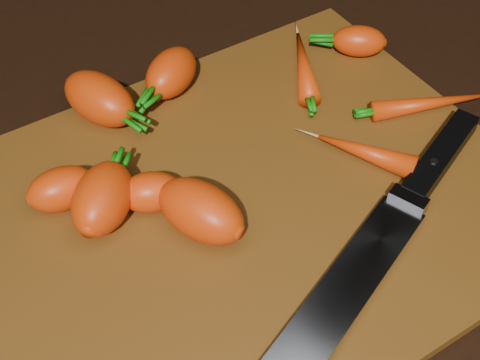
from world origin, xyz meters
TOP-DOWN VIEW (x-y plane):
  - ground at (0.00, 0.00)m, footprint 2.00×2.00m
  - cutting_board at (0.00, 0.00)m, footprint 0.50×0.40m
  - carrot_0 at (-0.11, 0.05)m, footprint 0.09×0.09m
  - carrot_1 at (-0.07, 0.04)m, footprint 0.06×0.05m
  - carrot_2 at (-0.06, 0.17)m, footprint 0.07×0.10m
  - carrot_3 at (-0.05, -0.01)m, footprint 0.08×0.10m
  - carrot_4 at (0.02, 0.17)m, footprint 0.08×0.07m
  - carrot_5 at (-0.14, 0.08)m, footprint 0.06×0.05m
  - carrot_6 at (0.22, 0.11)m, footprint 0.07×0.06m
  - carrot_7 at (0.15, 0.12)m, footprint 0.07×0.11m
  - carrot_8 at (0.22, 0.00)m, footprint 0.12×0.06m
  - carrot_9 at (0.12, -0.02)m, footprint 0.07×0.09m
  - knife at (0.03, -0.12)m, footprint 0.34×0.16m

SIDE VIEW (x-z plane):
  - ground at x=0.00m, z-range -0.01..0.00m
  - cutting_board at x=0.00m, z-range 0.00..0.01m
  - knife at x=0.03m, z-range 0.01..0.03m
  - carrot_8 at x=0.22m, z-range 0.01..0.03m
  - carrot_7 at x=0.15m, z-range 0.01..0.04m
  - carrot_9 at x=0.12m, z-range 0.01..0.04m
  - carrot_6 at x=0.22m, z-range 0.01..0.05m
  - carrot_1 at x=-0.07m, z-range 0.01..0.05m
  - carrot_5 at x=-0.14m, z-range 0.01..0.05m
  - carrot_4 at x=0.02m, z-range 0.01..0.06m
  - carrot_2 at x=-0.06m, z-range 0.01..0.06m
  - carrot_3 at x=-0.05m, z-range 0.01..0.06m
  - carrot_0 at x=-0.11m, z-range 0.01..0.06m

